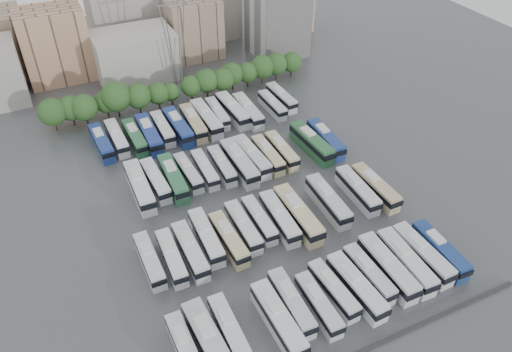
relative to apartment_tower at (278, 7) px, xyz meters
name	(u,v)px	position (x,y,z in m)	size (l,w,h in m)	color
ground	(256,207)	(-34.00, -58.00, -13.00)	(220.00, 220.00, 0.00)	#424447
parapet	(359,352)	(-34.00, -91.00, -12.75)	(56.00, 0.50, 0.50)	#2D2D30
tree_line	(174,87)	(-35.61, -15.91, -8.57)	(65.31, 7.41, 8.77)	black
city_buildings	(118,33)	(-41.46, 13.86, -5.13)	(102.00, 35.00, 20.00)	#9E998E
apartment_tower	(278,7)	(0.00, 0.00, 0.00)	(14.00, 14.00, 26.00)	silver
electricity_pylon	(172,15)	(-32.00, -8.00, 5.66)	(9.00, 6.91, 33.83)	slate
bus_r0_s0	(185,349)	(-55.36, -81.29, -11.34)	(2.48, 10.82, 3.39)	silver
bus_r0_s1	(210,344)	(-52.19, -82.35, -10.90)	(3.67, 13.76, 4.27)	silver
bus_r0_s2	(229,330)	(-48.96, -81.19, -11.27)	(2.58, 11.26, 3.53)	silver
bus_r0_s4	(278,320)	(-42.17, -82.72, -11.04)	(2.99, 12.80, 4.00)	white
bus_r0_s5	(291,303)	(-39.07, -80.80, -11.22)	(2.89, 11.65, 3.63)	silver
bus_r0_s6	(318,305)	(-35.63, -82.71, -11.32)	(2.58, 10.94, 3.42)	silver
bus_r0_s7	(333,290)	(-32.26, -81.36, -11.32)	(2.92, 11.01, 3.42)	silver
bus_r0_s8	(356,287)	(-28.96, -82.47, -11.08)	(3.25, 12.58, 3.91)	silver
bus_r0_s9	(369,274)	(-25.68, -81.06, -11.28)	(2.61, 11.22, 3.51)	silver
bus_r0_s10	(387,267)	(-22.48, -81.43, -10.99)	(3.06, 13.06, 4.08)	silver
bus_r0_s11	(406,262)	(-19.14, -81.66, -11.02)	(3.34, 12.94, 4.03)	silver
bus_r0_s12	(422,254)	(-15.74, -81.49, -11.07)	(2.94, 12.59, 3.94)	silver
bus_r0_s13	(440,250)	(-12.53, -81.98, -11.16)	(2.99, 12.00, 3.74)	navy
bus_r1_s0	(150,260)	(-55.40, -63.98, -11.30)	(2.47, 11.07, 3.47)	silver
bus_r1_s1	(172,257)	(-52.06, -64.90, -11.28)	(2.73, 11.20, 3.49)	white
bus_r1_s2	(190,251)	(-48.91, -64.92, -11.16)	(2.67, 11.94, 3.74)	silver
bus_r1_s3	(206,237)	(-45.50, -63.10, -11.15)	(2.95, 12.08, 3.77)	silver
bus_r1_s4	(229,239)	(-42.29, -65.07, -11.21)	(2.83, 11.69, 3.65)	beige
bus_r1_s5	(243,227)	(-38.97, -63.47, -11.23)	(2.61, 11.51, 3.60)	silver
bus_r1_s6	(259,220)	(-35.68, -62.94, -11.33)	(2.49, 10.84, 3.39)	silver
bus_r1_s7	(279,218)	(-32.42, -64.23, -11.12)	(3.16, 12.30, 3.83)	silver
bus_r1_s8	(298,214)	(-29.22, -65.03, -10.89)	(3.06, 13.72, 4.30)	beige
bus_r1_s10	(328,201)	(-22.49, -64.03, -11.04)	(3.28, 12.82, 3.99)	silver
bus_r1_s12	(357,190)	(-15.90, -63.69, -11.14)	(3.09, 12.19, 3.80)	silver
bus_r1_s13	(375,187)	(-12.47, -64.45, -11.10)	(2.91, 12.39, 3.87)	#C4B187
bus_r2_s1	(140,187)	(-52.12, -45.85, -10.91)	(3.18, 13.64, 4.26)	silver
bus_r2_s2	(156,180)	(-48.84, -44.92, -11.19)	(3.04, 11.85, 3.69)	silver
bus_r2_s3	(173,178)	(-45.65, -45.78, -11.04)	(3.08, 12.79, 3.99)	#2D6A44
bus_r2_s4	(188,173)	(-42.40, -45.08, -11.34)	(2.80, 10.89, 3.39)	silver
bus_r2_s5	(205,169)	(-39.11, -45.50, -11.33)	(2.57, 10.90, 3.41)	silver
bus_r2_s6	(222,165)	(-35.62, -45.81, -11.30)	(2.69, 11.08, 3.46)	silver
bus_r2_s7	(239,163)	(-32.34, -46.89, -10.91)	(2.96, 13.55, 4.25)	silver
bus_r2_s8	(252,157)	(-29.21, -45.95, -11.05)	(3.28, 12.77, 3.98)	silver
bus_r2_s9	(268,155)	(-25.89, -46.51, -11.23)	(2.64, 11.52, 3.61)	beige
bus_r2_s10	(282,150)	(-22.66, -46.40, -11.23)	(2.67, 11.54, 3.61)	beige
bus_r2_s12	(312,143)	(-15.94, -46.94, -10.94)	(3.59, 13.51, 4.20)	#2B653A
bus_r2_s13	(325,139)	(-12.50, -46.86, -11.05)	(3.34, 12.77, 3.97)	navy
bus_r3_s0	(101,142)	(-55.52, -27.81, -11.13)	(3.26, 12.24, 3.80)	navy
bus_r3_s1	(117,138)	(-52.18, -27.34, -11.19)	(2.85, 11.84, 3.70)	silver
bus_r3_s2	(135,137)	(-48.67, -28.86, -11.18)	(2.91, 11.91, 3.72)	#2D6B3F
bus_r3_s3	(149,134)	(-45.69, -29.25, -10.97)	(3.01, 13.19, 4.13)	navy
bus_r3_s4	(163,128)	(-42.30, -27.97, -11.23)	(2.54, 11.49, 3.60)	silver
bus_r3_s5	(178,127)	(-39.12, -29.08, -10.98)	(3.22, 13.19, 4.12)	navy
bus_r3_s6	(193,123)	(-35.54, -28.87, -11.04)	(3.23, 12.80, 3.99)	tan
bus_r3_s7	(206,118)	(-32.38, -28.58, -10.93)	(3.12, 13.48, 4.22)	silver
bus_r3_s8	(217,113)	(-29.12, -27.08, -11.27)	(2.93, 11.34, 3.53)	silver
bus_r3_s9	(233,110)	(-25.60, -27.78, -10.96)	(3.44, 13.34, 4.15)	silver
bus_r3_s10	(248,111)	(-22.50, -29.39, -11.03)	(3.06, 12.82, 4.00)	silver
bus_r3_s12	(272,105)	(-16.05, -28.98, -11.32)	(2.46, 10.91, 3.42)	silver
bus_r3_s13	(281,97)	(-12.55, -26.87, -11.23)	(2.88, 11.55, 3.60)	silver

